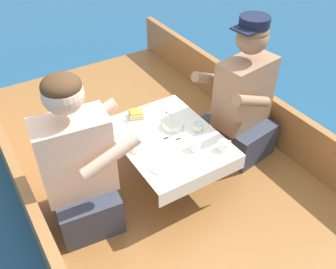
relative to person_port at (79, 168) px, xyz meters
name	(u,v)px	position (x,y,z in m)	size (l,w,h in m)	color
ground_plane	(168,206)	(0.61, 0.02, -0.72)	(60.00, 60.00, 0.00)	navy
boat_deck	(168,193)	(0.61, 0.02, -0.57)	(1.88, 3.72, 0.31)	brown
gunwale_port	(34,215)	(-0.30, 0.02, -0.23)	(0.06, 3.72, 0.36)	#936033
gunwale_starboard	(268,117)	(1.52, 0.02, -0.23)	(0.06, 3.72, 0.36)	#936033
cockpit_table	(168,141)	(0.61, 0.02, -0.09)	(0.62, 0.80, 0.36)	#B2B2B7
person_port	(79,168)	(0.00, 0.00, 0.00)	(0.56, 0.49, 1.01)	#333847
person_starboard	(242,103)	(1.22, 0.01, 0.01)	(0.56, 0.50, 1.04)	#333847
plate_sandwich	(137,117)	(0.53, 0.31, -0.04)	(0.17, 0.17, 0.01)	silver
plate_bread	(163,164)	(0.44, -0.18, -0.04)	(0.18, 0.18, 0.01)	silver
sandwich	(136,114)	(0.53, 0.31, -0.02)	(0.12, 0.12, 0.05)	tan
bowl_port_near	(138,145)	(0.39, 0.03, -0.03)	(0.12, 0.12, 0.04)	silver
bowl_starboard_near	(173,125)	(0.69, 0.09, -0.03)	(0.14, 0.14, 0.04)	silver
coffee_cup_port	(195,145)	(0.69, -0.17, -0.01)	(0.09, 0.07, 0.07)	silver
coffee_cup_starboard	(223,145)	(0.83, -0.26, -0.02)	(0.10, 0.07, 0.06)	silver
tin_can	(198,127)	(0.81, -0.02, -0.02)	(0.07, 0.07, 0.05)	silver
utensil_knife_port	(171,110)	(0.78, 0.26, -0.05)	(0.17, 0.04, 0.00)	silver
utensil_spoon_starboard	(167,113)	(0.74, 0.25, -0.04)	(0.05, 0.17, 0.01)	silver
utensil_fork_starboard	(174,137)	(0.64, 0.00, -0.05)	(0.17, 0.05, 0.00)	silver
utensil_fork_port	(185,137)	(0.70, -0.04, -0.05)	(0.17, 0.04, 0.00)	silver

